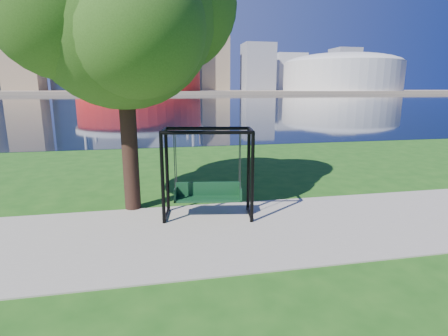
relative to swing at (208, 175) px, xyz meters
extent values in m
plane|color=#1E5114|center=(0.23, -0.57, -1.13)|extent=(900.00, 900.00, 0.00)
cube|color=#9E937F|center=(0.23, -1.07, -1.11)|extent=(120.00, 4.00, 0.03)
cube|color=black|center=(0.23, 101.43, -1.12)|extent=(900.00, 180.00, 0.02)
cube|color=#937F60|center=(0.23, 305.43, -0.13)|extent=(900.00, 228.00, 2.00)
cylinder|color=maroon|center=(-9.77, 234.43, 11.87)|extent=(80.00, 80.00, 22.00)
cylinder|color=silver|center=(-9.77, 234.43, 21.37)|extent=(83.00, 83.00, 3.00)
cylinder|color=silver|center=(23.13, 253.43, 16.87)|extent=(2.00, 2.00, 32.00)
cylinder|color=silver|center=(-42.68, 253.43, 16.87)|extent=(2.00, 2.00, 32.00)
cylinder|color=silver|center=(-42.68, 215.43, 16.87)|extent=(2.00, 2.00, 32.00)
cylinder|color=silver|center=(23.13, 215.43, 16.87)|extent=(2.00, 2.00, 32.00)
cylinder|color=beige|center=(135.23, 234.43, 10.87)|extent=(84.00, 84.00, 20.00)
ellipsoid|color=beige|center=(135.23, 234.43, 19.87)|extent=(84.00, 84.00, 15.12)
cube|color=#998466|center=(-99.77, 299.43, 44.87)|extent=(26.00, 26.00, 88.00)
cube|color=slate|center=(-69.77, 324.43, 48.37)|extent=(30.00, 24.00, 95.00)
cube|color=gray|center=(-39.77, 304.43, 36.87)|extent=(24.00, 24.00, 72.00)
cube|color=silver|center=(-9.77, 334.43, 40.87)|extent=(32.00, 28.00, 80.00)
cube|color=slate|center=(25.23, 309.43, 29.87)|extent=(22.00, 22.00, 58.00)
cube|color=#998466|center=(55.23, 324.43, 24.87)|extent=(26.00, 26.00, 48.00)
cube|color=gray|center=(95.23, 314.43, 21.87)|extent=(28.00, 24.00, 42.00)
cube|color=silver|center=(135.23, 339.43, 18.87)|extent=(30.00, 26.00, 36.00)
cube|color=gray|center=(185.23, 319.43, 20.87)|extent=(24.00, 24.00, 40.00)
cube|color=#998466|center=(225.23, 334.43, 16.87)|extent=(26.00, 26.00, 32.00)
cylinder|color=black|center=(-1.16, -0.29, 0.02)|extent=(0.10, 0.10, 2.29)
cylinder|color=black|center=(1.00, -0.64, 0.02)|extent=(0.10, 0.10, 2.29)
cylinder|color=black|center=(-1.01, 0.59, 0.02)|extent=(0.10, 0.10, 2.29)
cylinder|color=black|center=(1.15, 0.24, 0.02)|extent=(0.10, 0.10, 2.29)
cylinder|color=black|center=(-0.08, -0.47, 1.16)|extent=(2.17, 0.44, 0.09)
cylinder|color=black|center=(0.07, 0.41, 1.16)|extent=(2.17, 0.44, 0.09)
cylinder|color=black|center=(-1.08, 0.15, 1.16)|extent=(0.23, 0.90, 0.09)
cylinder|color=black|center=(-1.08, 0.15, -1.05)|extent=(0.21, 0.89, 0.07)
cylinder|color=black|center=(1.07, -0.20, 1.16)|extent=(0.23, 0.90, 0.09)
cylinder|color=black|center=(1.07, -0.20, -1.05)|extent=(0.21, 0.89, 0.07)
cube|color=black|center=(0.00, -0.03, -0.63)|extent=(1.79, 0.72, 0.06)
cube|color=black|center=(0.03, 0.16, -0.41)|extent=(1.73, 0.33, 0.38)
cube|color=black|center=(-0.83, 0.11, -0.49)|extent=(0.12, 0.45, 0.34)
cube|color=black|center=(0.82, -0.16, -0.49)|extent=(0.12, 0.45, 0.34)
cylinder|color=#36363B|center=(-0.84, -0.08, 0.39)|extent=(0.03, 0.03, 1.44)
cylinder|color=#36363B|center=(0.78, -0.34, 0.39)|extent=(0.03, 0.03, 1.44)
cylinder|color=#36363B|center=(-0.78, 0.29, 0.39)|extent=(0.03, 0.03, 1.44)
cylinder|color=#36363B|center=(0.83, 0.02, 0.39)|extent=(0.03, 0.03, 1.44)
cylinder|color=black|center=(-1.97, 1.03, 1.03)|extent=(0.43, 0.43, 4.32)
sphere|color=#2B4D16|center=(-1.97, 1.03, 3.98)|extent=(4.72, 4.72, 4.72)
sphere|color=#2B4D16|center=(-0.70, 1.62, 4.38)|extent=(3.54, 3.54, 3.54)
sphere|color=#2B4D16|center=(-3.15, 0.64, 4.18)|extent=(3.73, 3.73, 3.73)
sphere|color=#2B4D16|center=(-1.58, -0.05, 3.49)|extent=(3.14, 3.14, 3.14)
camera|label=1|loc=(-1.29, -8.61, 2.17)|focal=28.00mm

